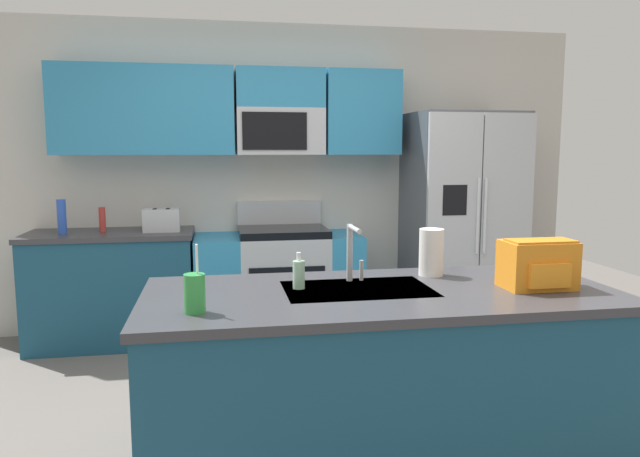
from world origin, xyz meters
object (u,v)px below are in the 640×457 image
Objects in this scene: soap_dispenser at (299,274)px; pepper_mill at (102,220)px; refrigerator at (462,222)px; paper_towel_roll at (431,252)px; bottle_blue at (62,217)px; toaster at (162,220)px; backpack at (538,263)px; sink_faucet at (352,248)px; drink_cup_green at (195,293)px; range_oven at (279,282)px.

pepper_mill is at bearing 120.21° from soap_dispenser.
refrigerator is 10.88× the size of soap_dispenser.
paper_towel_roll is (0.71, 0.17, 0.05)m from soap_dispenser.
bottle_blue reaches higher than paper_towel_roll.
paper_towel_roll reaches higher than toaster.
toaster is 0.46m from pepper_mill.
sink_faucet is at bearing 161.40° from backpack.
bottle_blue is (-0.74, -0.01, 0.04)m from toaster.
pepper_mill is 0.73× the size of bottle_blue.
backpack is at bearing -40.88° from bottle_blue.
drink_cup_green is at bearing -143.75° from soap_dispenser.
toaster is 1.65× the size of soap_dispenser.
bottle_blue is 0.94× the size of sink_faucet.
backpack reaches higher than pepper_mill.
toaster is at bearing 118.06° from sink_faucet.
toaster is 2.46m from drink_cup_green.
soap_dispenser is at bearing -59.79° from pepper_mill.
sink_faucet is (0.15, -2.06, 0.62)m from range_oven.
soap_dispenser is 0.71× the size of paper_towel_roll.
sink_faucet is at bearing -85.95° from range_oven.
range_oven is at bearing 112.44° from backpack.
toaster is at bearing 110.76° from soap_dispenser.
sink_faucet reaches higher than toaster.
sink_faucet is 1.17× the size of paper_towel_roll.
toaster is 2.97m from backpack.
refrigerator is at bearing -0.45° from toaster.
soap_dispenser is 0.73m from paper_towel_roll.
soap_dispenser is at bearing -129.32° from refrigerator.
soap_dispenser is (-0.27, -0.09, -0.10)m from sink_faucet.
bottle_blue is at bearing 139.12° from backpack.
drink_cup_green is (-0.73, -0.43, -0.09)m from sink_faucet.
range_oven is 6.97× the size of pepper_mill.
toaster is 0.88× the size of backpack.
soap_dispenser is (-0.13, -2.15, 0.53)m from range_oven.
backpack is (0.82, -0.28, -0.05)m from sink_faucet.
pepper_mill is at bearing 11.65° from bottle_blue.
sink_faucet reaches higher than range_oven.
range_oven is 5.12× the size of bottle_blue.
backpack is (0.39, -0.35, -0.00)m from paper_towel_roll.
pepper_mill is 3.31m from backpack.
soap_dispenser is (1.54, -2.09, -0.06)m from bottle_blue.
drink_cup_green is 1.27m from paper_towel_roll.
range_oven is at bearing 2.10° from bottle_blue.
toaster is 2.25m from soap_dispenser.
refrigerator is at bearing 54.29° from sink_faucet.
pepper_mill is 2.56m from sink_faucet.
toaster is 1.44× the size of pepper_mill.
paper_towel_roll is (-1.00, -1.91, 0.09)m from refrigerator.
bottle_blue is at bearing -179.34° from toaster.
soap_dispenser is (0.46, 0.34, -0.01)m from drink_cup_green.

